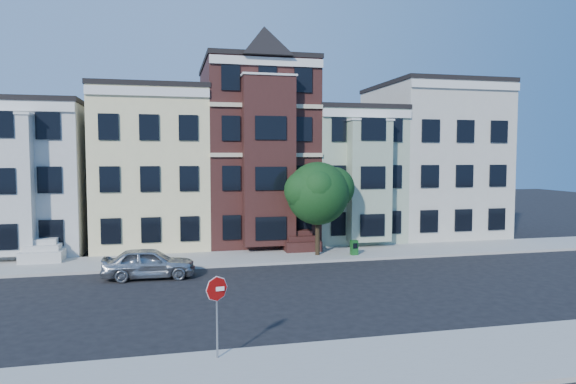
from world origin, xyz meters
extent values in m
plane|color=black|center=(0.00, 0.00, 0.00)|extent=(120.00, 120.00, 0.00)
cube|color=#9E9B93|center=(0.00, 8.00, 0.07)|extent=(60.00, 4.00, 0.15)
cube|color=#9E9B93|center=(0.00, -8.00, 0.07)|extent=(60.00, 4.00, 0.15)
cube|color=silver|center=(-15.00, 14.50, 4.50)|extent=(8.00, 9.00, 9.00)
cube|color=beige|center=(-7.00, 14.50, 5.00)|extent=(7.00, 9.00, 10.00)
cube|color=#371916|center=(0.00, 14.50, 6.00)|extent=(7.00, 9.00, 12.00)
cube|color=#9DAF91|center=(6.50, 14.50, 4.50)|extent=(6.00, 9.00, 9.00)
cube|color=beige|center=(13.50, 14.50, 5.50)|extent=(8.00, 9.00, 11.00)
imported|color=#A7AAAF|center=(-6.93, 4.46, 0.75)|extent=(4.46, 1.93, 1.50)
cube|color=#1B5F22|center=(4.60, 7.09, 0.58)|extent=(0.42, 0.38, 0.86)
camera|label=1|loc=(-5.90, -21.00, 5.90)|focal=32.00mm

